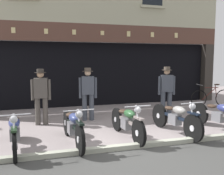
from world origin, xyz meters
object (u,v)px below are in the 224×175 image
Objects in this scene: motorcycle_left at (15,131)px; motorcycle_right at (219,115)px; salesman_left at (41,94)px; motorcycle_center_left at (73,126)px; motorcycle_center_right at (175,118)px; salesman_right at (166,90)px; advert_board_far at (172,63)px; leaning_bicycle at (211,97)px; advert_board_near at (152,65)px; shopkeeper_center at (88,92)px; motorcycle_center at (127,121)px.

motorcycle_left is 5.13m from motorcycle_right.
motorcycle_center_left is at bearing 114.82° from salesman_left.
motorcycle_center_left reaches higher than motorcycle_left.
motorcycle_center_right is 1.87m from salesman_right.
advert_board_far is 2.31m from leaning_bicycle.
advert_board_near is (4.21, 4.68, 1.23)m from motorcycle_center_left.
shopkeeper_center is (-1.84, 2.10, 0.48)m from motorcycle_center_right.
motorcycle_center_left is 1.18× the size of leaning_bicycle.
motorcycle_right is 1.93m from salesman_right.
motorcycle_center_left is at bearing -4.50° from motorcycle_center_right.
shopkeeper_center reaches higher than motorcycle_center.
salesman_right is at bearing -107.33° from advert_board_near.
motorcycle_center_left is 1.25× the size of shopkeeper_center.
motorcycle_right is 3.84m from shopkeeper_center.
leaning_bicycle is (6.11, 3.06, -0.05)m from motorcycle_center_left.
salesman_left is 5.60m from advert_board_near.
advert_board_far reaches higher than motorcycle_center.
leaning_bicycle reaches higher than motorcycle_center.
salesman_left is at bearing -150.89° from advert_board_near.
leaning_bicycle is (6.75, 1.08, -0.53)m from salesman_left.
salesman_right is (1.97, 1.65, 0.51)m from motorcycle_center.
salesman_right is (0.66, 1.68, 0.50)m from motorcycle_center_right.
advert_board_far reaches higher than motorcycle_left.
motorcycle_left is at bearing -4.51° from motorcycle_center_right.
motorcycle_center is at bearing -8.20° from motorcycle_right.
shopkeeper_center is 0.94× the size of leaning_bicycle.
salesman_right is (3.28, 1.71, 0.50)m from motorcycle_center_left.
motorcycle_center_left is at bearing -0.31° from motorcycle_center.
motorcycle_center is 1.12× the size of leaning_bicycle.
shopkeeper_center reaches higher than leaning_bicycle.
motorcycle_right is at bearing 121.93° from salesman_right.
advert_board_near reaches higher than motorcycle_left.
motorcycle_left is 1.22m from motorcycle_center_left.
salesman_right is 3.18m from leaning_bicycle.
advert_board_far is at bearing -147.79° from motorcycle_left.
salesman_right is (-0.62, 1.75, 0.50)m from motorcycle_right.
salesman_right is at bearing -122.75° from advert_board_far.
motorcycle_center_right is 4.62m from leaning_bicycle.
motorcycle_center is at bearing 130.35° from leaning_bicycle.
motorcycle_left is 7.95m from leaning_bicycle.
advert_board_far is (0.98, -0.00, 0.09)m from advert_board_near.
motorcycle_center_left is at bearing 124.89° from leaning_bicycle.
salesman_left is 1.52× the size of advert_board_near.
motorcycle_center is at bearing -130.00° from advert_board_far.
motorcycle_center_right is 5.47m from advert_board_far.
advert_board_near is at bearing -143.15° from motorcycle_left.
shopkeeper_center is at bearing 108.16° from leaning_bicycle.
advert_board_near is (0.93, 2.97, 0.73)m from salesman_right.
salesman_right is (3.92, -0.27, 0.02)m from salesman_left.
leaning_bicycle is (0.91, -1.62, -1.37)m from advert_board_far.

